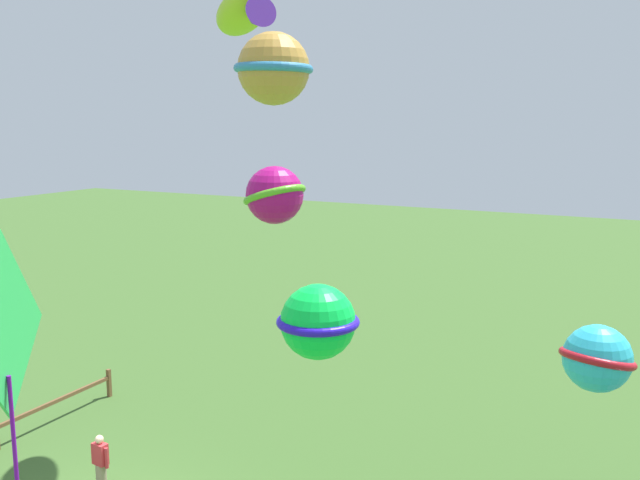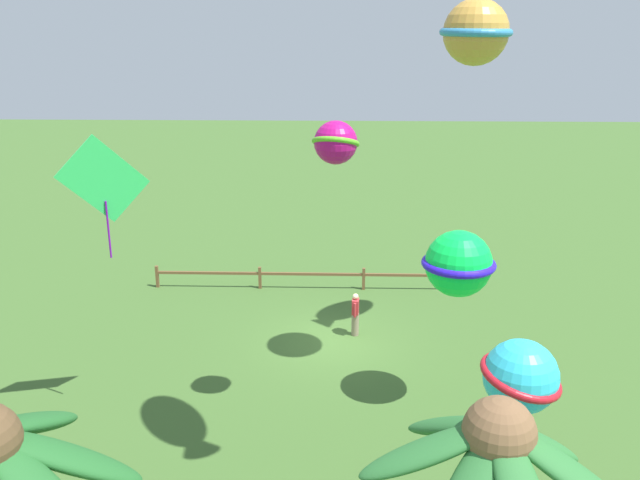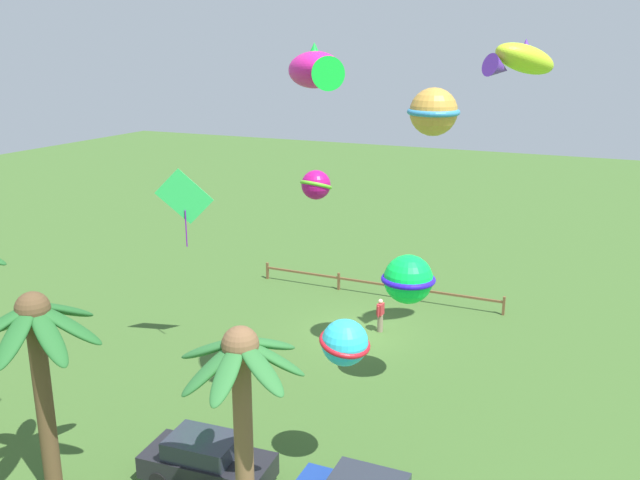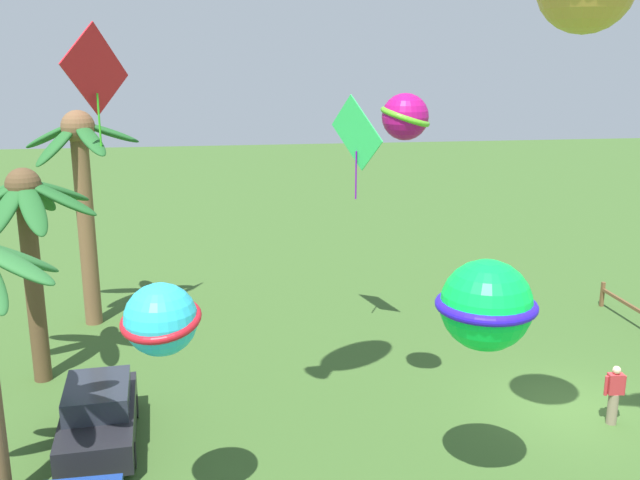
% 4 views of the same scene
% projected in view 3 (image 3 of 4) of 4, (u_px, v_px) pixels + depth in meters
% --- Properties ---
extents(ground_plane, '(120.00, 120.00, 0.00)m').
position_uv_depth(ground_plane, '(359.00, 333.00, 31.16)').
color(ground_plane, '#3D6028').
extents(palm_tree_0, '(3.50, 3.50, 6.13)m').
position_uv_depth(palm_tree_0, '(242.00, 387.00, 16.81)').
color(palm_tree_0, brown).
rests_on(palm_tree_0, ground).
extents(palm_tree_1, '(3.72, 3.96, 6.24)m').
position_uv_depth(palm_tree_1, '(37.00, 345.00, 18.80)').
color(palm_tree_1, brown).
rests_on(palm_tree_1, ground).
extents(rail_fence, '(13.26, 0.12, 0.95)m').
position_uv_depth(rail_fence, '(377.00, 285.00, 35.70)').
color(rail_fence, brown).
rests_on(rail_fence, ground).
extents(parked_car_1, '(4.02, 1.99, 1.51)m').
position_uv_depth(parked_car_1, '(207.00, 461.00, 20.22)').
color(parked_car_1, black).
rests_on(parked_car_1, ground).
extents(spectator_0, '(0.27, 0.55, 1.59)m').
position_uv_depth(spectator_0, '(380.00, 315.00, 31.09)').
color(spectator_0, gray).
rests_on(spectator_0, ground).
extents(kite_diamond_0, '(2.03, 1.24, 3.27)m').
position_uv_depth(kite_diamond_0, '(184.00, 198.00, 27.30)').
color(kite_diamond_0, '#35E268').
extents(kite_ball_1, '(1.42, 1.41, 1.07)m').
position_uv_depth(kite_ball_1, '(316.00, 185.00, 24.64)').
color(kite_ball_1, '#B71074').
extents(kite_fish_2, '(2.85, 3.16, 1.65)m').
position_uv_depth(kite_fish_2, '(521.00, 60.00, 25.08)').
color(kite_fish_2, '#BBE128').
extents(kite_fish_4, '(3.04, 3.44, 1.42)m').
position_uv_depth(kite_fish_4, '(316.00, 70.00, 20.20)').
color(kite_fish_4, '#E11C8F').
extents(kite_ball_5, '(2.62, 2.62, 1.73)m').
position_uv_depth(kite_ball_5, '(434.00, 112.00, 24.41)').
color(kite_ball_5, gold).
extents(kite_ball_6, '(2.79, 2.79, 1.83)m').
position_uv_depth(kite_ball_6, '(408.00, 279.00, 24.98)').
color(kite_ball_6, '#0DF04B').
extents(kite_ball_7, '(1.95, 1.95, 1.36)m').
position_uv_depth(kite_ball_7, '(345.00, 342.00, 19.43)').
color(kite_ball_7, '#2FC9EC').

